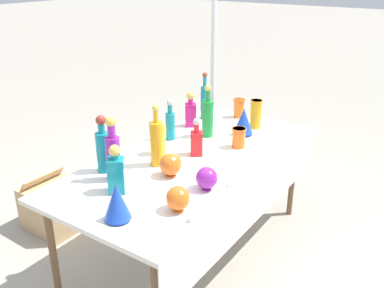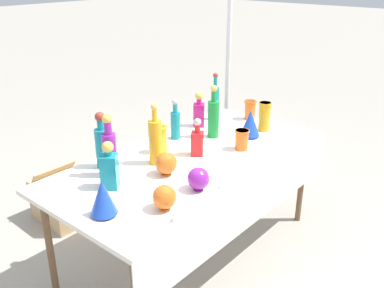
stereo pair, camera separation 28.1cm
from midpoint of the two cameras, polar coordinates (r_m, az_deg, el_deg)
name	(u,v)px [view 1 (the left image)]	position (r m, az deg, el deg)	size (l,w,h in m)	color
ground_plane	(192,251)	(3.24, -2.56, -14.20)	(40.00, 40.00, 0.00)	#A0998C
display_table	(196,167)	(2.85, -2.23, -3.11)	(1.98, 0.99, 0.76)	white
tall_bottle_0	(170,123)	(3.12, -5.50, 2.72)	(0.07, 0.07, 0.30)	teal
tall_bottle_1	(103,148)	(2.69, -14.72, -0.57)	(0.09, 0.09, 0.37)	teal
tall_bottle_2	(208,116)	(3.15, -0.45, 3.68)	(0.08, 0.08, 0.40)	#198C38
tall_bottle_3	(157,142)	(2.71, -7.70, 0.22)	(0.09, 0.09, 0.40)	orange
tall_bottle_4	(113,153)	(2.57, -13.57, -1.29)	(0.08, 0.08, 0.40)	purple
tall_bottle_5	(205,100)	(3.53, -0.59, 5.82)	(0.07, 0.07, 0.39)	teal
square_decanter_0	(116,172)	(2.44, -13.35, -3.67)	(0.13, 0.13, 0.29)	teal
square_decanter_1	(197,140)	(2.86, -2.21, 0.43)	(0.11, 0.11, 0.26)	red
square_decanter_2	(191,111)	(3.37, -2.59, 4.32)	(0.12, 0.12, 0.28)	#C61972
slender_vase_0	(239,137)	(2.99, 3.59, 0.89)	(0.10, 0.10, 0.14)	orange
slender_vase_1	(256,113)	(3.35, 6.14, 4.04)	(0.10, 0.10, 0.23)	orange
slender_vase_2	(160,140)	(2.89, -7.09, 0.52)	(0.09, 0.09, 0.19)	yellow
slender_vase_3	(239,107)	(3.59, 4.06, 4.86)	(0.10, 0.10, 0.16)	orange
fluted_vase_0	(117,202)	(2.20, -13.65, -7.57)	(0.14, 0.14, 0.20)	blue
fluted_vase_1	(244,121)	(3.21, 4.42, 3.02)	(0.15, 0.15, 0.20)	blue
round_bowl_0	(207,178)	(2.43, -1.35, -4.65)	(0.13, 0.13, 0.14)	purple
round_bowl_1	(171,164)	(2.59, -5.99, -2.81)	(0.14, 0.14, 0.14)	orange
round_bowl_2	(178,198)	(2.24, -5.52, -7.32)	(0.13, 0.13, 0.14)	orange
price_tag_left	(192,217)	(2.17, -3.72, -9.86)	(0.05, 0.01, 0.04)	white
price_tag_center	(230,182)	(2.50, 1.95, -5.21)	(0.06, 0.01, 0.03)	white
cardboard_box_behind_left	(57,206)	(3.64, -19.74, -7.87)	(0.43, 0.45, 0.43)	tan
canopy_pole	(213,66)	(3.93, 0.75, 10.34)	(0.18, 0.18, 2.73)	silver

